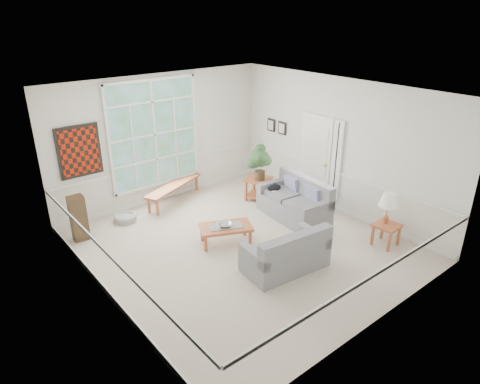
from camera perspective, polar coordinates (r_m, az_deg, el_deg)
name	(u,v)px	position (r m, az deg, el deg)	size (l,w,h in m)	color
floor	(242,245)	(8.57, 0.33, -7.07)	(5.50, 6.00, 0.01)	#BEAF9E
ceiling	(243,93)	(7.50, 0.38, 13.11)	(5.50, 6.00, 0.02)	white
wall_back	(162,139)	(10.28, -10.41, 7.02)	(5.50, 0.02, 3.00)	silver
wall_front	(384,237)	(6.11, 18.59, -5.69)	(5.50, 0.02, 3.00)	silver
wall_left	(99,217)	(6.66, -18.29, -3.17)	(0.02, 6.00, 3.00)	silver
wall_right	(338,146)	(9.79, 12.96, 5.97)	(0.02, 6.00, 3.00)	silver
window_back	(154,134)	(10.11, -11.35, 7.56)	(2.30, 0.08, 2.40)	white
entry_door	(315,159)	(10.26, 9.99, 4.38)	(0.08, 0.90, 2.10)	white
door_sidelight	(337,162)	(9.85, 12.76, 3.95)	(0.08, 0.26, 1.90)	white
wall_art	(79,151)	(9.47, -20.63, 5.09)	(0.90, 0.06, 1.10)	#5E1408
wall_frame_near	(282,128)	(10.86, 5.60, 8.46)	(0.04, 0.26, 0.32)	black
wall_frame_far	(271,125)	(11.14, 4.15, 8.89)	(0.04, 0.26, 0.32)	black
loveseat_right	(294,199)	(9.50, 7.20, -0.94)	(0.86, 1.65, 0.89)	slate
loveseat_front	(285,249)	(7.69, 6.07, -7.52)	(1.50, 0.78, 0.81)	slate
coffee_table	(226,235)	(8.54, -1.90, -5.69)	(1.02, 0.56, 0.38)	#AA5530
pewter_bowl	(225,225)	(8.41, -2.07, -4.37)	(0.34, 0.34, 0.08)	#939297
window_bench	(174,193)	(10.44, -8.78, -0.12)	(1.82, 0.35, 0.43)	#AA5530
end_table	(258,189)	(10.40, 2.45, 0.44)	(0.56, 0.56, 0.56)	#AA5530
houseplant	(260,162)	(10.07, 2.68, 3.96)	(0.50, 0.50, 0.86)	#2A4D28
side_table	(386,235)	(8.92, 18.85, -5.40)	(0.45, 0.45, 0.46)	#AA5530
table_lamp	(388,208)	(8.73, 19.07, -2.09)	(0.36, 0.36, 0.62)	white
pet_bed	(125,218)	(9.78, -15.03, -3.33)	(0.49, 0.49, 0.14)	gray
floor_speaker	(78,218)	(9.12, -20.74, -3.29)	(0.30, 0.23, 0.95)	#3D2E1A
cat	(274,188)	(9.82, 4.61, 0.58)	(0.34, 0.24, 0.16)	black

